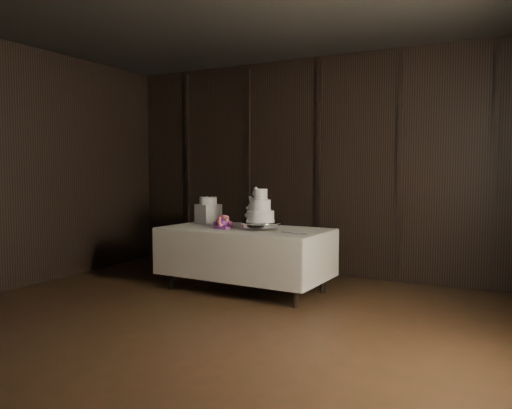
% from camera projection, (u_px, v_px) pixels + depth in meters
% --- Properties ---
extents(room, '(6.08, 7.08, 3.08)m').
position_uv_depth(room, '(157.00, 165.00, 3.80)').
color(room, black).
rests_on(room, ground).
extents(display_table, '(2.03, 1.12, 0.76)m').
position_uv_depth(display_table, '(245.00, 257.00, 6.00)').
color(display_table, beige).
rests_on(display_table, ground).
extents(cake_stand, '(0.60, 0.60, 0.09)m').
position_uv_depth(cake_stand, '(260.00, 226.00, 5.84)').
color(cake_stand, silver).
rests_on(cake_stand, display_table).
extents(wedding_cake, '(0.37, 0.32, 0.39)m').
position_uv_depth(wedding_cake, '(258.00, 209.00, 5.83)').
color(wedding_cake, white).
rests_on(wedding_cake, cake_stand).
extents(bouquet, '(0.30, 0.40, 0.18)m').
position_uv_depth(bouquet, '(224.00, 223.00, 6.03)').
color(bouquet, '#B24244').
rests_on(bouquet, display_table).
extents(box_pedestal, '(0.34, 0.34, 0.25)m').
position_uv_depth(box_pedestal, '(208.00, 214.00, 6.51)').
color(box_pedestal, white).
rests_on(box_pedestal, display_table).
extents(small_cake, '(0.24, 0.24, 0.09)m').
position_uv_depth(small_cake, '(208.00, 201.00, 6.50)').
color(small_cake, white).
rests_on(small_cake, box_pedestal).
extents(cake_knife, '(0.36, 0.13, 0.01)m').
position_uv_depth(cake_knife, '(290.00, 233.00, 5.47)').
color(cake_knife, silver).
rests_on(cake_knife, display_table).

